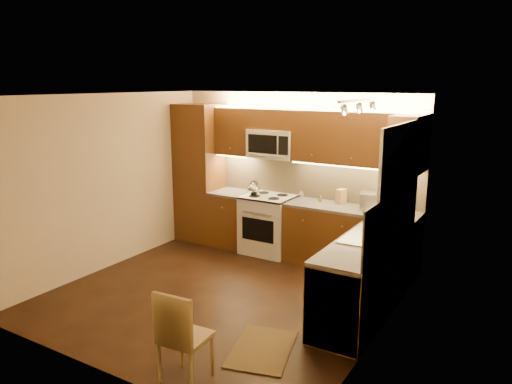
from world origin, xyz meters
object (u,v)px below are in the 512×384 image
Objects in this scene: microwave at (273,144)px; dining_chair at (185,335)px; stove at (268,224)px; soap_bottle at (408,216)px; kettle at (254,188)px; toaster_oven at (374,201)px; sink at (371,230)px; knife_block at (341,196)px.

microwave reaches higher than dining_chair.
stove is 4.75× the size of soap_bottle.
kettle is (-0.23, -0.19, -0.68)m from microwave.
stove is at bearing 164.44° from toaster_oven.
sink is 2.48m from kettle.
soap_bottle is 0.22× the size of dining_chair.
stove is at bearing 148.72° from soap_bottle.
microwave is (0.00, 0.14, 1.26)m from stove.
kettle is 1.38m from knife_block.
microwave is 3.52× the size of knife_block.
microwave reaches higher than knife_block.
stove reaches higher than dining_chair.
knife_block is (-0.88, 1.31, 0.03)m from sink.
stove is 1.26m from knife_block.
kettle is (-0.23, -0.06, 0.58)m from stove.
soap_bottle is (2.23, -0.47, -0.72)m from microwave.
dining_chair is at bearing -72.44° from stove.
kettle reaches higher than dining_chair.
knife_block is at bearing 85.26° from dining_chair.
stove is 2.32m from soap_bottle.
dining_chair is (-0.05, -3.56, -0.56)m from knife_block.
soap_bottle is at bearing -11.21° from knife_block.
sink is 1.28m from toaster_oven.
knife_block is (1.12, 0.05, -0.71)m from microwave.
kettle is at bearing 154.49° from sink.
microwave is 3.88m from dining_chair.
stove is 2.35m from sink.
microwave is 2.39m from soap_bottle.
dining_chair is (-1.16, -3.04, -0.55)m from soap_bottle.
microwave reaches higher than kettle.
stove is 1.74m from toaster_oven.
sink is (2.00, -1.12, 0.52)m from stove.
microwave is at bearing -163.41° from knife_block.
stove is at bearing -156.59° from knife_block.
microwave is 1.93× the size of toaster_oven.
soap_bottle is at bearing 15.12° from kettle.
kettle reaches higher than sink.
microwave is at bearing 145.36° from soap_bottle.
kettle reaches higher than knife_block.
sink is (2.00, -1.26, -0.74)m from microwave.
dining_chair is at bearing -76.88° from knife_block.
microwave is 0.88× the size of sink.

